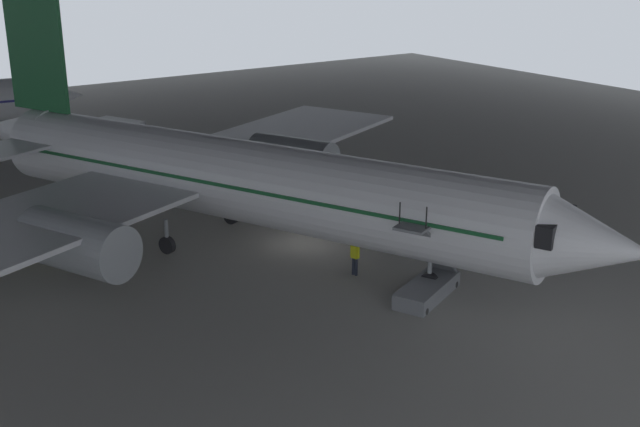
# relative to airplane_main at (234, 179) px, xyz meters

# --- Properties ---
(ground_plane) EXTENTS (110.00, 110.00, 0.00)m
(ground_plane) POSITION_rel_airplane_main_xyz_m (2.60, -1.94, -3.63)
(ground_plane) COLOR gray
(airplane_main) EXTENTS (38.19, 38.14, 12.44)m
(airplane_main) POSITION_rel_airplane_main_xyz_m (0.00, 0.00, 0.00)
(airplane_main) COLOR white
(airplane_main) RESTS_ON ground_plane
(boarding_stairs) EXTENTS (4.59, 3.08, 4.86)m
(boarding_stairs) POSITION_rel_airplane_main_xyz_m (3.91, -10.42, -2.88)
(boarding_stairs) COLOR slate
(boarding_stairs) RESTS_ON ground_plane
(crew_worker_by_stairs) EXTENTS (0.30, 0.54, 1.74)m
(crew_worker_by_stairs) POSITION_rel_airplane_main_xyz_m (2.81, -6.56, -2.64)
(crew_worker_by_stairs) COLOR #232838
(crew_worker_by_stairs) RESTS_ON ground_plane
(baggage_tug) EXTENTS (2.17, 2.50, 0.90)m
(baggage_tug) POSITION_rel_airplane_main_xyz_m (-9.04, 4.72, -3.10)
(baggage_tug) COLOR yellow
(baggage_tug) RESTS_ON ground_plane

